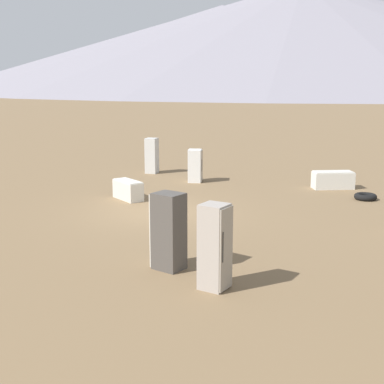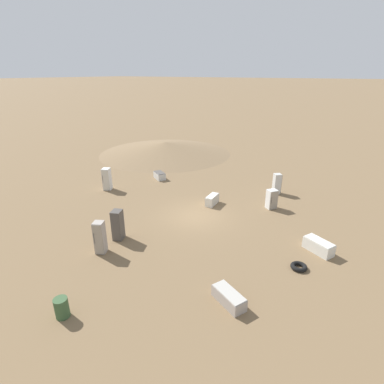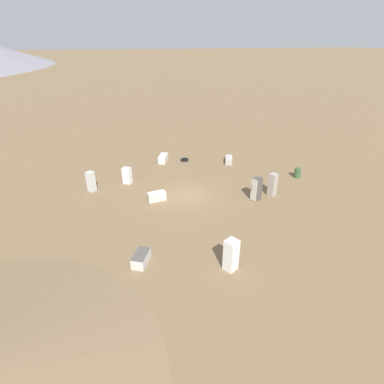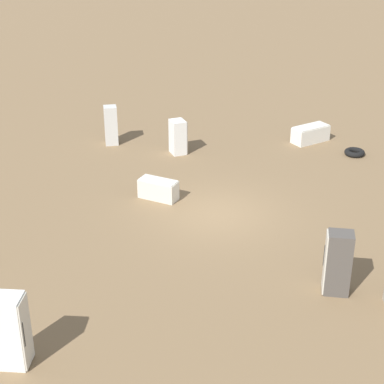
% 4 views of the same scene
% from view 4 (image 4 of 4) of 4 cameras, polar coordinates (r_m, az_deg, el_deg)
% --- Properties ---
extents(ground_plane, '(1000.00, 1000.00, 0.00)m').
position_cam_4_polar(ground_plane, '(22.67, 2.21, -1.94)').
color(ground_plane, brown).
extents(discarded_fridge_0, '(0.87, 0.91, 1.94)m').
position_cam_4_polar(discarded_fridge_0, '(16.06, -15.69, -11.82)').
color(discarded_fridge_0, white).
rests_on(discarded_fridge_0, ground_plane).
extents(discarded_fridge_1, '(0.80, 0.90, 1.91)m').
position_cam_4_polar(discarded_fridge_1, '(18.45, 12.83, -6.17)').
color(discarded_fridge_1, '#4C4742').
rests_on(discarded_fridge_1, ground_plane).
extents(discarded_fridge_3, '(0.70, 1.49, 0.75)m').
position_cam_4_polar(discarded_fridge_3, '(23.62, -3.01, 0.25)').
color(discarded_fridge_3, beige).
rests_on(discarded_fridge_3, ground_plane).
extents(discarded_fridge_5, '(0.81, 0.80, 1.75)m').
position_cam_4_polar(discarded_fridge_5, '(28.79, -7.22, 5.91)').
color(discarded_fridge_5, silver).
rests_on(discarded_fridge_5, ground_plane).
extents(discarded_fridge_7, '(1.85, 1.43, 0.74)m').
position_cam_4_polar(discarded_fridge_7, '(29.46, 10.48, 5.11)').
color(discarded_fridge_7, silver).
rests_on(discarded_fridge_7, ground_plane).
extents(discarded_fridge_8, '(0.91, 0.92, 1.48)m').
position_cam_4_polar(discarded_fridge_8, '(27.57, -1.24, 4.92)').
color(discarded_fridge_8, white).
rests_on(discarded_fridge_8, ground_plane).
extents(scrap_tire, '(0.87, 0.87, 0.24)m').
position_cam_4_polar(scrap_tire, '(28.44, 14.25, 3.43)').
color(scrap_tire, black).
rests_on(scrap_tire, ground_plane).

